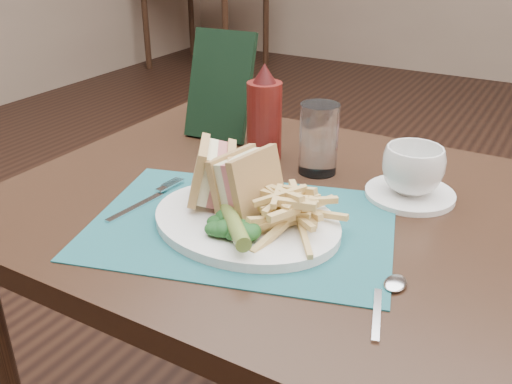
{
  "coord_description": "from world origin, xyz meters",
  "views": [
    {
      "loc": [
        0.41,
        -1.27,
        1.18
      ],
      "look_at": [
        0.01,
        -0.59,
        0.8
      ],
      "focal_mm": 40.0,
      "sensor_mm": 36.0,
      "label": 1
    }
  ],
  "objects_px": {
    "drinking_glass": "(319,139)",
    "check_presenter": "(220,86)",
    "sandwich_half_a": "(199,173)",
    "coffee_cup": "(413,170)",
    "table_main": "(272,364)",
    "sandwich_half_b": "(236,178)",
    "ketchup_bottle": "(264,112)",
    "table_bg_left": "(207,22)",
    "plate": "(246,222)",
    "placemat": "(242,225)",
    "saucer": "(410,194)"
  },
  "relations": [
    {
      "from": "drinking_glass",
      "to": "check_presenter",
      "type": "distance_m",
      "value": 0.27
    },
    {
      "from": "ketchup_bottle",
      "to": "coffee_cup",
      "type": "bearing_deg",
      "value": -5.35
    },
    {
      "from": "table_main",
      "to": "saucer",
      "type": "distance_m",
      "value": 0.44
    },
    {
      "from": "sandwich_half_b",
      "to": "drinking_glass",
      "type": "height_order",
      "value": "drinking_glass"
    },
    {
      "from": "table_bg_left",
      "to": "plate",
      "type": "distance_m",
      "value": 4.17
    },
    {
      "from": "placemat",
      "to": "coffee_cup",
      "type": "distance_m",
      "value": 0.3
    },
    {
      "from": "table_main",
      "to": "drinking_glass",
      "type": "relative_size",
      "value": 6.92
    },
    {
      "from": "coffee_cup",
      "to": "ketchup_bottle",
      "type": "relative_size",
      "value": 0.55
    },
    {
      "from": "table_bg_left",
      "to": "check_presenter",
      "type": "xyz_separation_m",
      "value": [
        2.17,
        -3.05,
        0.48
      ]
    },
    {
      "from": "table_bg_left",
      "to": "table_main",
      "type": "bearing_deg",
      "value": -53.51
    },
    {
      "from": "placemat",
      "to": "plate",
      "type": "bearing_deg",
      "value": -8.53
    },
    {
      "from": "plate",
      "to": "drinking_glass",
      "type": "height_order",
      "value": "drinking_glass"
    },
    {
      "from": "saucer",
      "to": "table_main",
      "type": "bearing_deg",
      "value": -150.7
    },
    {
      "from": "coffee_cup",
      "to": "drinking_glass",
      "type": "height_order",
      "value": "drinking_glass"
    },
    {
      "from": "sandwich_half_b",
      "to": "coffee_cup",
      "type": "bearing_deg",
      "value": 54.42
    },
    {
      "from": "placemat",
      "to": "sandwich_half_a",
      "type": "xyz_separation_m",
      "value": [
        -0.08,
        0.01,
        0.07
      ]
    },
    {
      "from": "coffee_cup",
      "to": "saucer",
      "type": "bearing_deg",
      "value": 0.0
    },
    {
      "from": "table_main",
      "to": "ketchup_bottle",
      "type": "bearing_deg",
      "value": 125.51
    },
    {
      "from": "plate",
      "to": "check_presenter",
      "type": "bearing_deg",
      "value": 133.52
    },
    {
      "from": "sandwich_half_a",
      "to": "coffee_cup",
      "type": "relative_size",
      "value": 0.96
    },
    {
      "from": "saucer",
      "to": "placemat",
      "type": "bearing_deg",
      "value": -130.61
    },
    {
      "from": "saucer",
      "to": "coffee_cup",
      "type": "height_order",
      "value": "coffee_cup"
    },
    {
      "from": "plate",
      "to": "saucer",
      "type": "bearing_deg",
      "value": 55.67
    },
    {
      "from": "plate",
      "to": "check_presenter",
      "type": "distance_m",
      "value": 0.42
    },
    {
      "from": "sandwich_half_a",
      "to": "coffee_cup",
      "type": "height_order",
      "value": "sandwich_half_a"
    },
    {
      "from": "table_main",
      "to": "plate",
      "type": "distance_m",
      "value": 0.4
    },
    {
      "from": "placemat",
      "to": "sandwich_half_b",
      "type": "relative_size",
      "value": 4.54
    },
    {
      "from": "sandwich_half_b",
      "to": "saucer",
      "type": "xyz_separation_m",
      "value": [
        0.21,
        0.21,
        -0.06
      ]
    },
    {
      "from": "check_presenter",
      "to": "ketchup_bottle",
      "type": "bearing_deg",
      "value": -28.52
    },
    {
      "from": "table_bg_left",
      "to": "placemat",
      "type": "distance_m",
      "value": 4.16
    },
    {
      "from": "sandwich_half_b",
      "to": "drinking_glass",
      "type": "xyz_separation_m",
      "value": [
        0.04,
        0.22,
        -0.0
      ]
    },
    {
      "from": "table_bg_left",
      "to": "saucer",
      "type": "bearing_deg",
      "value": -50.33
    },
    {
      "from": "placemat",
      "to": "ketchup_bottle",
      "type": "relative_size",
      "value": 2.46
    },
    {
      "from": "placemat",
      "to": "check_presenter",
      "type": "height_order",
      "value": "check_presenter"
    },
    {
      "from": "sandwich_half_b",
      "to": "coffee_cup",
      "type": "xyz_separation_m",
      "value": [
        0.21,
        0.21,
        -0.02
      ]
    },
    {
      "from": "sandwich_half_a",
      "to": "coffee_cup",
      "type": "distance_m",
      "value": 0.35
    },
    {
      "from": "placemat",
      "to": "drinking_glass",
      "type": "distance_m",
      "value": 0.25
    },
    {
      "from": "sandwich_half_b",
      "to": "coffee_cup",
      "type": "distance_m",
      "value": 0.3
    },
    {
      "from": "plate",
      "to": "sandwich_half_b",
      "type": "relative_size",
      "value": 2.98
    },
    {
      "from": "table_bg_left",
      "to": "check_presenter",
      "type": "bearing_deg",
      "value": -54.63
    },
    {
      "from": "sandwich_half_b",
      "to": "sandwich_half_a",
      "type": "bearing_deg",
      "value": -159.67
    },
    {
      "from": "coffee_cup",
      "to": "check_presenter",
      "type": "bearing_deg",
      "value": 168.47
    },
    {
      "from": "ketchup_bottle",
      "to": "saucer",
      "type": "bearing_deg",
      "value": -5.35
    },
    {
      "from": "check_presenter",
      "to": "sandwich_half_b",
      "type": "bearing_deg",
      "value": -57.72
    },
    {
      "from": "table_bg_left",
      "to": "plate",
      "type": "bearing_deg",
      "value": -54.31
    },
    {
      "from": "plate",
      "to": "ketchup_bottle",
      "type": "xyz_separation_m",
      "value": [
        -0.11,
        0.26,
        0.08
      ]
    },
    {
      "from": "table_bg_left",
      "to": "sandwich_half_a",
      "type": "relative_size",
      "value": 9.21
    },
    {
      "from": "coffee_cup",
      "to": "table_bg_left",
      "type": "bearing_deg",
      "value": 129.67
    },
    {
      "from": "placemat",
      "to": "check_presenter",
      "type": "bearing_deg",
      "value": 127.83
    },
    {
      "from": "plate",
      "to": "coffee_cup",
      "type": "relative_size",
      "value": 2.95
    }
  ]
}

